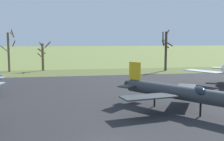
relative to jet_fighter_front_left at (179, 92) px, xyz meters
The scene contains 6 objects.
asphalt_apron 10.18m from the jet_fighter_front_left, 145.95° to the left, with size 103.56×44.90×0.05m, color #28282B.
grass_verge_strip 35.09m from the jet_fighter_front_left, 103.67° to the left, with size 163.56×12.00×0.06m, color #576031.
jet_fighter_front_left is the anchor object (origin of this frame).
bare_tree_center 44.40m from the jet_fighter_front_left, 121.09° to the left, with size 3.40×3.39×9.29m.
bare_tree_right_of_center 42.16m from the jet_fighter_front_left, 111.98° to the left, with size 3.16×3.14×6.74m.
bare_tree_far_right 36.06m from the jet_fighter_front_left, 70.81° to the left, with size 2.33×2.37×9.42m.
Camera 1 is at (-2.67, -16.45, 7.07)m, focal length 43.18 mm.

